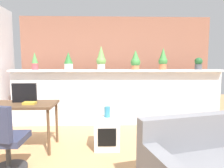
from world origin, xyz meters
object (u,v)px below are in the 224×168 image
object	(u,v)px
desk	(21,109)
book_on_desk	(30,103)
potted_plant_1	(68,61)
vase_on_shelf	(107,112)
tv_monitor	(24,93)
potted_plant_3	(135,60)
couch	(216,167)
potted_plant_4	(163,59)
potted_plant_2	(101,58)
potted_plant_5	(198,63)
office_chair	(4,145)
side_cube_shelf	(107,133)
potted_plant_0	(35,61)

from	to	relation	value
desk	book_on_desk	size ratio (longest dim) A/B	5.78
potted_plant_1	vase_on_shelf	bearing A→B (deg)	-53.97
potted_plant_1	tv_monitor	world-z (taller)	potted_plant_1
desk	potted_plant_3	bearing A→B (deg)	30.80
couch	book_on_desk	bearing A→B (deg)	155.02
potted_plant_4	desk	bearing A→B (deg)	-155.16
potted_plant_4	vase_on_shelf	bearing A→B (deg)	-136.72
potted_plant_3	tv_monitor	world-z (taller)	potted_plant_3
potted_plant_2	potted_plant_5	world-z (taller)	potted_plant_2
potted_plant_3	potted_plant_5	xyz separation A→B (m)	(1.41, 0.01, -0.06)
vase_on_shelf	potted_plant_5	bearing A→B (deg)	29.72
potted_plant_2	tv_monitor	xyz separation A→B (m)	(-1.22, -1.09, -0.58)
office_chair	couch	bearing A→B (deg)	-9.22
office_chair	side_cube_shelf	size ratio (longest dim) A/B	1.82
potted_plant_0	office_chair	xyz separation A→B (m)	(0.27, -1.96, -1.04)
office_chair	desk	bearing A→B (deg)	98.24
potted_plant_1	desk	xyz separation A→B (m)	(-0.56, -1.18, -0.77)
office_chair	book_on_desk	world-z (taller)	office_chair
desk	tv_monitor	size ratio (longest dim) A/B	2.82
tv_monitor	side_cube_shelf	distance (m)	1.49
desk	office_chair	distance (m)	0.83
potted_plant_0	potted_plant_5	distance (m)	3.58
tv_monitor	book_on_desk	bearing A→B (deg)	-47.79
tv_monitor	couch	bearing A→B (deg)	-26.55
potted_plant_0	tv_monitor	xyz separation A→B (m)	(0.20, -1.10, -0.52)
vase_on_shelf	book_on_desk	size ratio (longest dim) A/B	0.94
side_cube_shelf	couch	bearing A→B (deg)	-44.97
office_chair	potted_plant_0	bearing A→B (deg)	97.92
potted_plant_2	side_cube_shelf	size ratio (longest dim) A/B	1.03
potted_plant_2	potted_plant_4	world-z (taller)	potted_plant_2
potted_plant_2	book_on_desk	distance (m)	1.80
potted_plant_0	vase_on_shelf	xyz separation A→B (m)	(1.54, -1.14, -0.84)
potted_plant_4	book_on_desk	size ratio (longest dim) A/B	2.49
vase_on_shelf	couch	xyz separation A→B (m)	(1.15, -1.21, -0.31)
book_on_desk	potted_plant_4	bearing A→B (deg)	27.57
potted_plant_0	side_cube_shelf	xyz separation A→B (m)	(1.54, -1.19, -1.18)
potted_plant_3	vase_on_shelf	world-z (taller)	potted_plant_3
potted_plant_3	couch	world-z (taller)	potted_plant_3
potted_plant_4	side_cube_shelf	world-z (taller)	potted_plant_4
potted_plant_2	vase_on_shelf	world-z (taller)	potted_plant_2
potted_plant_4	office_chair	size ratio (longest dim) A/B	0.52
potted_plant_1	side_cube_shelf	size ratio (longest dim) A/B	0.75
potted_plant_3	couch	size ratio (longest dim) A/B	0.25
potted_plant_0	desk	bearing A→B (deg)	-82.28
desk	potted_plant_2	bearing A→B (deg)	42.88
potted_plant_5	office_chair	xyz separation A→B (m)	(-3.31, -1.98, -0.99)
tv_monitor	desk	bearing A→B (deg)	-115.22
tv_monitor	office_chair	size ratio (longest dim) A/B	0.43
desk	side_cube_shelf	distance (m)	1.44
desk	vase_on_shelf	xyz separation A→B (m)	(1.38, 0.05, -0.08)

